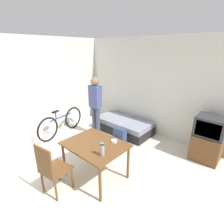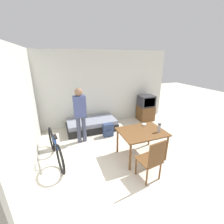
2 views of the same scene
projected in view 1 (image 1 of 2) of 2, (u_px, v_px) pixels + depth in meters
The scene contains 12 objects.
ground_plane at pixel (52, 189), 3.14m from camera, with size 20.00×20.00×0.00m, color beige.
wall_back at pixel (150, 87), 4.95m from camera, with size 5.41×0.06×2.70m.
wall_left at pixel (56, 85), 5.20m from camera, with size 0.06×4.21×2.70m.
daybed at pixel (123, 125), 5.29m from camera, with size 1.72×0.86×0.38m.
tv at pixel (208, 139), 3.85m from camera, with size 0.59×0.55×1.03m.
dining_table at pixel (95, 148), 3.26m from camera, with size 1.12×0.87×0.72m.
wooden_chair at pixel (50, 168), 2.87m from camera, with size 0.49×0.49×0.96m.
bicycle at pixel (61, 123), 5.06m from camera, with size 0.36×1.64×0.77m.
person_standing at pixel (95, 102), 4.84m from camera, with size 0.34×0.22×1.67m.
thermos_flask at pixel (102, 149), 2.83m from camera, with size 0.08×0.08×0.23m.
mate_bowl at pixel (114, 141), 3.27m from camera, with size 0.12×0.12×0.05m.
backpack at pixel (120, 136), 4.59m from camera, with size 0.32×0.20×0.44m.
Camera 1 is at (2.45, -1.12, 2.39)m, focal length 28.00 mm.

